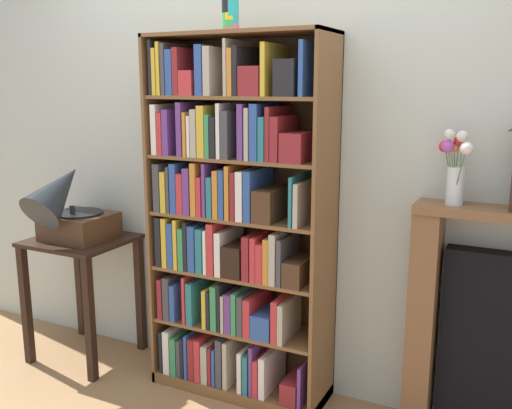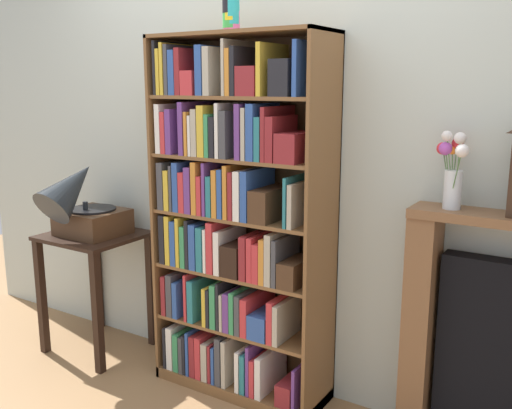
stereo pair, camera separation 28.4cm
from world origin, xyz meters
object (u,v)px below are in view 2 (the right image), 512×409
Objects in this scene: bookshelf at (234,228)px; flower_vase at (452,169)px; side_table_left at (95,264)px; gramophone at (81,204)px; cup_stack at (231,10)px.

flower_vase is at bearing 4.44° from bookshelf.
bookshelf is 2.53× the size of side_table_left.
side_table_left is 1.41× the size of gramophone.
gramophone reaches higher than side_table_left.
cup_stack is at bearing -173.91° from flower_vase.
gramophone is 2.06m from flower_vase.
bookshelf is at bearing 114.35° from cup_stack.
cup_stack reaches higher than side_table_left.
flower_vase is (2.02, 0.15, 0.72)m from side_table_left.
gramophone is at bearing -90.00° from side_table_left.
side_table_left is at bearing 90.00° from gramophone.
flower_vase is at bearing 6.09° from cup_stack.
flower_vase reaches higher than gramophone.
bookshelf is 1.12m from flower_vase.
cup_stack reaches higher than flower_vase.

